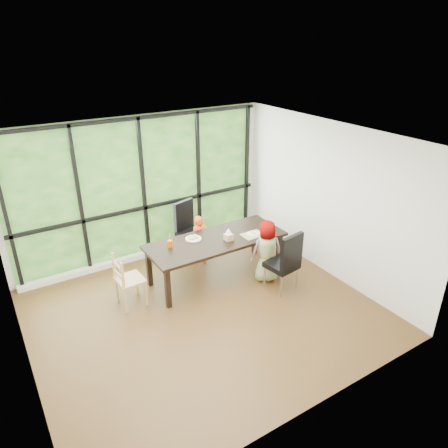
# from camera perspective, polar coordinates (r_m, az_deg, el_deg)

# --- Properties ---
(ground) EXTENTS (5.00, 5.00, 0.00)m
(ground) POSITION_cam_1_polar(r_m,az_deg,el_deg) (6.66, -2.74, -11.96)
(ground) COLOR black
(ground) RESTS_ON ground
(back_wall) EXTENTS (5.00, 0.00, 5.00)m
(back_wall) POSITION_cam_1_polar(r_m,az_deg,el_deg) (7.84, -11.11, 4.74)
(back_wall) COLOR silver
(back_wall) RESTS_ON ground
(foliage_backdrop) EXTENTS (4.80, 0.02, 2.65)m
(foliage_backdrop) POSITION_cam_1_polar(r_m,az_deg,el_deg) (7.83, -11.05, 4.69)
(foliage_backdrop) COLOR #1D4514
(foliage_backdrop) RESTS_ON back_wall
(window_mullions) EXTENTS (4.80, 0.06, 2.65)m
(window_mullions) POSITION_cam_1_polar(r_m,az_deg,el_deg) (7.79, -10.94, 4.61)
(window_mullions) COLOR black
(window_mullions) RESTS_ON back_wall
(window_sill) EXTENTS (4.80, 0.12, 0.10)m
(window_sill) POSITION_cam_1_polar(r_m,az_deg,el_deg) (8.29, -10.12, -3.92)
(window_sill) COLOR silver
(window_sill) RESTS_ON ground
(dining_table) EXTENTS (2.50, 1.19, 0.75)m
(dining_table) POSITION_cam_1_polar(r_m,az_deg,el_deg) (7.33, -1.08, -4.69)
(dining_table) COLOR black
(dining_table) RESTS_ON ground
(chair_window_leather) EXTENTS (0.57, 0.57, 1.08)m
(chair_window_leather) POSITION_cam_1_polar(r_m,az_deg,el_deg) (7.99, -4.50, -0.78)
(chair_window_leather) COLOR black
(chair_window_leather) RESTS_ON ground
(chair_interior_leather) EXTENTS (0.52, 0.52, 1.08)m
(chair_interior_leather) POSITION_cam_1_polar(r_m,az_deg,el_deg) (6.98, 7.93, -5.02)
(chair_interior_leather) COLOR black
(chair_interior_leather) RESTS_ON ground
(chair_end_beech) EXTENTS (0.42, 0.44, 0.90)m
(chair_end_beech) POSITION_cam_1_polar(r_m,az_deg,el_deg) (6.75, -12.76, -7.45)
(chair_end_beech) COLOR #A78855
(chair_end_beech) RESTS_ON ground
(child_toddler) EXTENTS (0.36, 0.24, 0.95)m
(child_toddler) POSITION_cam_1_polar(r_m,az_deg,el_deg) (7.72, -3.28, -2.24)
(child_toddler) COLOR #EA4212
(child_toddler) RESTS_ON ground
(child_older) EXTENTS (0.64, 0.52, 1.12)m
(child_older) POSITION_cam_1_polar(r_m,az_deg,el_deg) (7.21, 5.98, -3.66)
(child_older) COLOR slate
(child_older) RESTS_ON ground
(placemat) EXTENTS (0.38, 0.28, 0.01)m
(placemat) POSITION_cam_1_polar(r_m,az_deg,el_deg) (7.31, 3.96, -1.48)
(placemat) COLOR tan
(placemat) RESTS_ON dining_table
(plate_far) EXTENTS (0.28, 0.28, 0.02)m
(plate_far) POSITION_cam_1_polar(r_m,az_deg,el_deg) (7.16, -4.21, -2.02)
(plate_far) COLOR white
(plate_far) RESTS_ON dining_table
(plate_near) EXTENTS (0.22, 0.22, 0.01)m
(plate_near) POSITION_cam_1_polar(r_m,az_deg,el_deg) (7.33, 4.01, -1.35)
(plate_near) COLOR white
(plate_near) RESTS_ON dining_table
(orange_cup) EXTENTS (0.08, 0.08, 0.13)m
(orange_cup) POSITION_cam_1_polar(r_m,az_deg,el_deg) (6.91, -7.41, -2.72)
(orange_cup) COLOR #D54C00
(orange_cup) RESTS_ON dining_table
(green_cup) EXTENTS (0.07, 0.07, 0.12)m
(green_cup) POSITION_cam_1_polar(r_m,az_deg,el_deg) (7.45, 6.44, -0.56)
(green_cup) COLOR green
(green_cup) RESTS_ON dining_table
(tissue_box) EXTENTS (0.13, 0.13, 0.11)m
(tissue_box) POSITION_cam_1_polar(r_m,az_deg,el_deg) (7.09, 0.62, -1.79)
(tissue_box) COLOR tan
(tissue_box) RESTS_ON dining_table
(crepe_rolls_far) EXTENTS (0.20, 0.12, 0.04)m
(crepe_rolls_far) POSITION_cam_1_polar(r_m,az_deg,el_deg) (7.15, -4.22, -1.83)
(crepe_rolls_far) COLOR tan
(crepe_rolls_far) RESTS_ON plate_far
(crepe_rolls_near) EXTENTS (0.05, 0.12, 0.04)m
(crepe_rolls_near) POSITION_cam_1_polar(r_m,az_deg,el_deg) (7.32, 4.02, -1.18)
(crepe_rolls_near) COLOR tan
(crepe_rolls_near) RESTS_ON plate_near
(straw_white) EXTENTS (0.01, 0.04, 0.20)m
(straw_white) POSITION_cam_1_polar(r_m,az_deg,el_deg) (6.86, -7.45, -1.96)
(straw_white) COLOR white
(straw_white) RESTS_ON orange_cup
(straw_pink) EXTENTS (0.01, 0.04, 0.20)m
(straw_pink) POSITION_cam_1_polar(r_m,az_deg,el_deg) (7.41, 6.48, 0.13)
(straw_pink) COLOR pink
(straw_pink) RESTS_ON green_cup
(tissue) EXTENTS (0.12, 0.12, 0.11)m
(tissue) POSITION_cam_1_polar(r_m,az_deg,el_deg) (7.04, 0.63, -0.98)
(tissue) COLOR white
(tissue) RESTS_ON tissue_box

